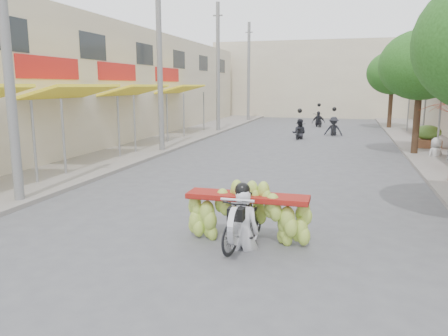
# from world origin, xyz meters

# --- Properties ---
(ground) EXTENTS (120.00, 120.00, 0.00)m
(ground) POSITION_xyz_m (0.00, 0.00, 0.00)
(ground) COLOR #545459
(ground) RESTS_ON ground
(sidewalk_left) EXTENTS (4.00, 60.00, 0.12)m
(sidewalk_left) POSITION_xyz_m (-7.00, 15.00, 0.06)
(sidewalk_left) COLOR gray
(sidewalk_left) RESTS_ON ground
(shophouse_row_left) EXTENTS (9.77, 40.00, 6.00)m
(shophouse_row_left) POSITION_xyz_m (-11.98, 13.98, 3.00)
(shophouse_row_left) COLOR beige
(shophouse_row_left) RESTS_ON ground
(far_building) EXTENTS (20.00, 6.00, 7.00)m
(far_building) POSITION_xyz_m (0.00, 38.00, 3.50)
(far_building) COLOR beige
(far_building) RESTS_ON ground
(utility_pole_near) EXTENTS (0.60, 0.24, 8.00)m
(utility_pole_near) POSITION_xyz_m (-5.40, 3.00, 4.03)
(utility_pole_near) COLOR slate
(utility_pole_near) RESTS_ON ground
(utility_pole_mid) EXTENTS (0.60, 0.24, 8.00)m
(utility_pole_mid) POSITION_xyz_m (-5.40, 12.00, 4.03)
(utility_pole_mid) COLOR slate
(utility_pole_mid) RESTS_ON ground
(utility_pole_far) EXTENTS (0.60, 0.24, 8.00)m
(utility_pole_far) POSITION_xyz_m (-5.40, 21.00, 4.03)
(utility_pole_far) COLOR slate
(utility_pole_far) RESTS_ON ground
(utility_pole_back) EXTENTS (0.60, 0.24, 8.00)m
(utility_pole_back) POSITION_xyz_m (-5.40, 30.00, 4.03)
(utility_pole_back) COLOR slate
(utility_pole_back) RESTS_ON ground
(street_tree_mid) EXTENTS (3.40, 3.40, 5.25)m
(street_tree_mid) POSITION_xyz_m (5.40, 14.00, 3.78)
(street_tree_mid) COLOR #3A2719
(street_tree_mid) RESTS_ON ground
(street_tree_far) EXTENTS (3.40, 3.40, 5.25)m
(street_tree_far) POSITION_xyz_m (5.40, 26.00, 3.78)
(street_tree_far) COLOR #3A2719
(street_tree_far) RESTS_ON ground
(produce_crate_far) EXTENTS (1.20, 0.88, 1.16)m
(produce_crate_far) POSITION_xyz_m (6.20, 16.00, 0.71)
(produce_crate_far) COLOR brown
(produce_crate_far) RESTS_ON ground
(banana_motorbike) EXTENTS (2.33, 1.86, 2.10)m
(banana_motorbike) POSITION_xyz_m (0.77, 1.70, 0.70)
(banana_motorbike) COLOR black
(banana_motorbike) RESTS_ON ground
(pedestrian) EXTENTS (0.88, 0.78, 1.54)m
(pedestrian) POSITION_xyz_m (6.13, 13.36, 0.89)
(pedestrian) COLOR beige
(pedestrian) RESTS_ON ground
(bg_motorbike_a) EXTENTS (0.83, 1.53, 1.95)m
(bg_motorbike_a) POSITION_xyz_m (0.02, 18.72, 0.77)
(bg_motorbike_a) COLOR black
(bg_motorbike_a) RESTS_ON ground
(bg_motorbike_b) EXTENTS (1.09, 1.59, 1.95)m
(bg_motorbike_b) POSITION_xyz_m (1.83, 20.96, 0.87)
(bg_motorbike_b) COLOR black
(bg_motorbike_b) RESTS_ON ground
(bg_motorbike_c) EXTENTS (1.08, 1.75, 1.95)m
(bg_motorbike_c) POSITION_xyz_m (0.60, 26.53, 0.79)
(bg_motorbike_c) COLOR black
(bg_motorbike_c) RESTS_ON ground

